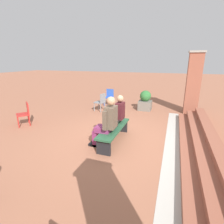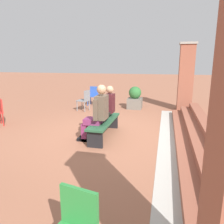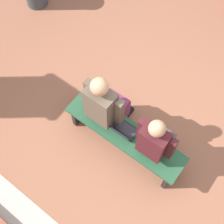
% 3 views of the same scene
% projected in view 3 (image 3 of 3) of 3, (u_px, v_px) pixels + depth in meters
% --- Properties ---
extents(ground_plane, '(60.00, 60.00, 0.00)m').
position_uv_depth(ground_plane, '(133.00, 155.00, 4.58)').
color(ground_plane, '#9E6047').
extents(bench, '(1.80, 0.44, 0.45)m').
position_uv_depth(bench, '(125.00, 136.00, 4.34)').
color(bench, '#285638').
rests_on(bench, ground).
extents(person_student, '(0.52, 0.66, 1.31)m').
position_uv_depth(person_student, '(157.00, 140.00, 3.93)').
color(person_student, '#4C473D').
rests_on(person_student, ground).
extents(person_adult, '(0.59, 0.74, 1.42)m').
position_uv_depth(person_adult, '(106.00, 104.00, 4.12)').
color(person_adult, '#7F2D5B').
rests_on(person_adult, ground).
extents(laptop, '(0.32, 0.29, 0.21)m').
position_uv_depth(laptop, '(124.00, 131.00, 4.21)').
color(laptop, black).
rests_on(laptop, bench).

